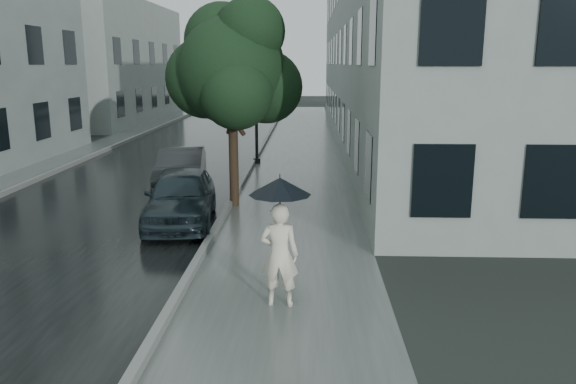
{
  "coord_description": "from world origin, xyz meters",
  "views": [
    {
      "loc": [
        0.62,
        -9.61,
        3.9
      ],
      "look_at": [
        0.2,
        1.69,
        1.3
      ],
      "focal_mm": 35.0,
      "sensor_mm": 36.0,
      "label": 1
    }
  ],
  "objects_px": {
    "street_tree": "(232,69)",
    "car_far": "(181,169)",
    "pedestrian": "(279,255)",
    "car_near": "(181,196)",
    "lamp_post": "(252,88)"
  },
  "relations": [
    {
      "from": "pedestrian",
      "to": "lamp_post",
      "type": "distance_m",
      "value": 13.7
    },
    {
      "from": "car_far",
      "to": "pedestrian",
      "type": "bearing_deg",
      "value": -75.15
    },
    {
      "from": "lamp_post",
      "to": "street_tree",
      "type": "bearing_deg",
      "value": -100.79
    },
    {
      "from": "street_tree",
      "to": "car_near",
      "type": "height_order",
      "value": "street_tree"
    },
    {
      "from": "car_near",
      "to": "car_far",
      "type": "bearing_deg",
      "value": 96.08
    },
    {
      "from": "pedestrian",
      "to": "car_near",
      "type": "height_order",
      "value": "pedestrian"
    },
    {
      "from": "pedestrian",
      "to": "lamp_post",
      "type": "height_order",
      "value": "lamp_post"
    },
    {
      "from": "lamp_post",
      "to": "car_near",
      "type": "relative_size",
      "value": 1.3
    },
    {
      "from": "lamp_post",
      "to": "car_far",
      "type": "height_order",
      "value": "lamp_post"
    },
    {
      "from": "street_tree",
      "to": "car_far",
      "type": "distance_m",
      "value": 4.13
    },
    {
      "from": "lamp_post",
      "to": "car_far",
      "type": "relative_size",
      "value": 1.31
    },
    {
      "from": "pedestrian",
      "to": "car_far",
      "type": "relative_size",
      "value": 0.44
    },
    {
      "from": "lamp_post",
      "to": "car_far",
      "type": "xyz_separation_m",
      "value": [
        -1.8,
        -4.81,
        -2.3
      ]
    },
    {
      "from": "pedestrian",
      "to": "car_far",
      "type": "distance_m",
      "value": 9.33
    },
    {
      "from": "lamp_post",
      "to": "car_near",
      "type": "distance_m",
      "value": 8.97
    }
  ]
}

